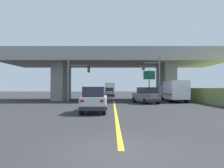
# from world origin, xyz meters

# --- Properties ---
(ground) EXTENTS (160.00, 160.00, 0.00)m
(ground) POSITION_xyz_m (0.00, 26.52, 0.00)
(ground) COLOR #2B2B2D
(overpass_bridge) EXTENTS (33.59, 10.50, 7.69)m
(overpass_bridge) POSITION_xyz_m (0.00, 26.52, 5.44)
(overpass_bridge) COLOR gray
(overpass_bridge) RESTS_ON ground
(lane_divider_stripe) EXTENTS (0.20, 23.87, 0.01)m
(lane_divider_stripe) POSITION_xyz_m (0.00, 11.93, 0.00)
(lane_divider_stripe) COLOR yellow
(lane_divider_stripe) RESTS_ON ground
(suv_lead) EXTENTS (1.87, 4.66, 2.02)m
(suv_lead) POSITION_xyz_m (-1.67, 9.94, 1.01)
(suv_lead) COLOR silver
(suv_lead) RESTS_ON ground
(suv_crossing) EXTENTS (3.10, 4.73, 2.02)m
(suv_crossing) POSITION_xyz_m (3.99, 19.13, 1.01)
(suv_crossing) COLOR slate
(suv_crossing) RESTS_ON ground
(box_truck) EXTENTS (2.33, 6.66, 2.91)m
(box_truck) POSITION_xyz_m (8.40, 22.14, 1.55)
(box_truck) COLOR navy
(box_truck) RESTS_ON ground
(sedan_oncoming) EXTENTS (2.01, 4.78, 2.02)m
(sedan_oncoming) POSITION_xyz_m (-0.83, 37.52, 1.02)
(sedan_oncoming) COLOR silver
(sedan_oncoming) RESTS_ON ground
(traffic_signal_nearside) EXTENTS (2.41, 0.36, 6.07)m
(traffic_signal_nearside) POSITION_xyz_m (5.44, 21.23, 3.79)
(traffic_signal_nearside) COLOR slate
(traffic_signal_nearside) RESTS_ON ground
(traffic_signal_farside) EXTENTS (3.01, 0.36, 5.78)m
(traffic_signal_farside) POSITION_xyz_m (-5.20, 20.79, 3.61)
(traffic_signal_farside) COLOR slate
(traffic_signal_farside) RESTS_ON ground
(highway_sign) EXTENTS (1.76, 0.17, 4.62)m
(highway_sign) POSITION_xyz_m (5.22, 23.65, 3.42)
(highway_sign) COLOR #56595E
(highway_sign) RESTS_ON ground
(semi_truck_distant) EXTENTS (2.33, 7.27, 3.21)m
(semi_truck_distant) POSITION_xyz_m (-0.80, 45.18, 1.68)
(semi_truck_distant) COLOR silver
(semi_truck_distant) RESTS_ON ground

